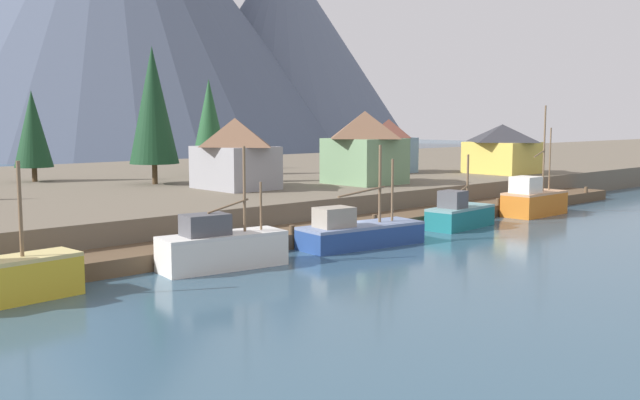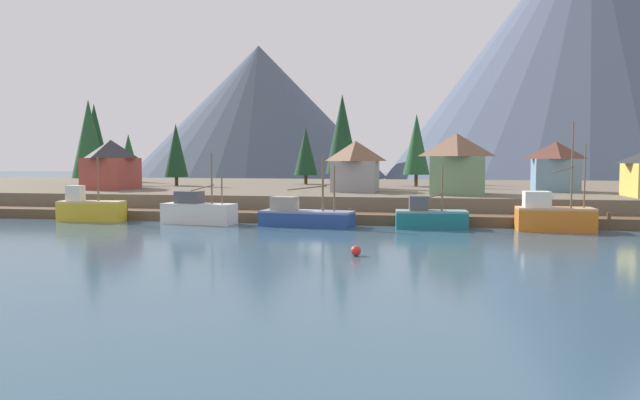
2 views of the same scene
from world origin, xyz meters
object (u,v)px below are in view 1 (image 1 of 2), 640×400
(conifer_centre, at_px, (209,119))
(fishing_boat_white, at_px, (221,247))
(fishing_boat_blue, at_px, (358,233))
(house_blue, at_px, (388,145))
(house_grey, at_px, (235,153))
(house_green, at_px, (365,147))
(fishing_boat_yellow, at_px, (4,277))
(conifer_mid_left, at_px, (33,129))
(conifer_mid_right, at_px, (212,133))
(fishing_boat_teal, at_px, (459,215))
(conifer_near_left, at_px, (153,105))
(fishing_boat_orange, at_px, (533,200))
(house_yellow, at_px, (502,148))

(conifer_centre, bearing_deg, fishing_boat_white, -122.77)
(fishing_boat_blue, height_order, house_blue, house_blue)
(house_grey, distance_m, house_green, 12.75)
(fishing_boat_yellow, bearing_deg, conifer_centre, 38.75)
(house_green, relative_size, conifer_mid_left, 0.77)
(house_grey, bearing_deg, fishing_boat_yellow, -146.17)
(fishing_boat_yellow, distance_m, conifer_mid_left, 39.92)
(fishing_boat_blue, bearing_deg, conifer_mid_left, 108.85)
(house_grey, bearing_deg, conifer_mid_right, 60.73)
(fishing_boat_teal, bearing_deg, conifer_centre, 88.94)
(conifer_near_left, height_order, conifer_centre, conifer_near_left)
(house_blue, bearing_deg, fishing_boat_teal, -125.04)
(fishing_boat_blue, distance_m, house_grey, 18.60)
(house_green, distance_m, conifer_near_left, 20.22)
(conifer_mid_left, bearing_deg, house_blue, -24.10)
(fishing_boat_orange, bearing_deg, fishing_boat_blue, -179.65)
(fishing_boat_teal, distance_m, conifer_mid_left, 41.98)
(house_blue, height_order, house_green, house_green)
(fishing_boat_teal, distance_m, conifer_centre, 32.64)
(fishing_boat_teal, xyz_separation_m, conifer_mid_left, (-19.71, 36.47, 6.59))
(fishing_boat_teal, height_order, conifer_mid_left, conifer_mid_left)
(conifer_centre, bearing_deg, conifer_mid_right, 54.42)
(house_grey, xyz_separation_m, house_green, (12.05, -4.15, 0.33))
(fishing_boat_teal, height_order, conifer_mid_right, conifer_mid_right)
(fishing_boat_white, relative_size, fishing_boat_orange, 0.78)
(conifer_mid_left, relative_size, conifer_mid_right, 1.18)
(house_grey, bearing_deg, fishing_boat_blue, -98.35)
(fishing_boat_yellow, height_order, conifer_centre, conifer_centre)
(fishing_boat_teal, xyz_separation_m, house_blue, (14.76, 21.04, 4.56))
(house_blue, bearing_deg, fishing_boat_orange, -100.27)
(fishing_boat_yellow, relative_size, conifer_near_left, 0.54)
(fishing_boat_yellow, bearing_deg, house_yellow, 5.91)
(fishing_boat_teal, xyz_separation_m, conifer_near_left, (-12.35, 26.07, 8.84))
(fishing_boat_yellow, xyz_separation_m, conifer_mid_left, (15.25, 36.33, 6.40))
(fishing_boat_orange, height_order, house_yellow, fishing_boat_orange)
(fishing_boat_teal, height_order, conifer_near_left, conifer_near_left)
(fishing_boat_blue, bearing_deg, house_grey, 88.59)
(house_blue, relative_size, conifer_centre, 0.59)
(fishing_boat_yellow, bearing_deg, conifer_mid_right, 40.48)
(house_yellow, relative_size, conifer_near_left, 0.55)
(house_green, relative_size, conifer_mid_right, 0.91)
(conifer_near_left, relative_size, conifer_mid_left, 1.44)
(house_yellow, xyz_separation_m, house_green, (-20.84, 1.38, 0.69))
(conifer_near_left, xyz_separation_m, conifer_mid_right, (15.27, 13.08, -2.95))
(fishing_boat_white, height_order, conifer_mid_left, conifer_mid_left)
(fishing_boat_orange, bearing_deg, conifer_mid_left, 129.16)
(fishing_boat_teal, xyz_separation_m, house_grey, (-9.31, 17.33, 4.62))
(fishing_boat_orange, bearing_deg, fishing_boat_teal, 179.28)
(fishing_boat_orange, relative_size, conifer_near_left, 0.76)
(conifer_mid_left, bearing_deg, fishing_boat_orange, -49.91)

